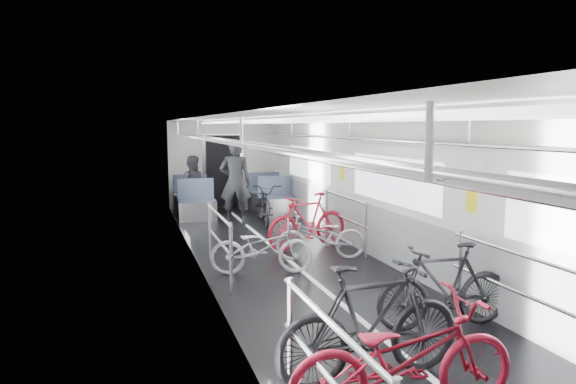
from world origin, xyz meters
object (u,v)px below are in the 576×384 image
bike_left_near (404,358)px  bike_left_far (262,247)px  bike_right_far (308,221)px  person_seated (192,186)px  bike_left_mid (371,323)px  bike_right_near (445,286)px  person_standing (235,182)px  bike_right_mid (321,236)px  bike_aisle (265,203)px

bike_left_near → bike_left_far: (-0.07, 4.14, -0.08)m
bike_right_far → person_seated: 4.43m
bike_left_near → bike_left_mid: (0.02, 0.60, 0.05)m
bike_left_far → bike_right_far: 1.84m
bike_right_near → person_standing: bearing=-167.5°
bike_right_mid → bike_right_near: bearing=15.4°
bike_left_near → bike_aisle: (1.04, 8.09, -0.01)m
bike_left_near → bike_right_mid: bearing=-10.0°
bike_right_far → bike_aisle: bearing=168.2°
person_seated → bike_right_far: bearing=129.4°
bike_right_mid → bike_aisle: bearing=-168.0°
bike_right_mid → person_seated: 5.23m
bike_right_mid → person_standing: (-0.75, 3.54, 0.58)m
bike_left_far → bike_aisle: (1.10, 3.94, 0.07)m
bike_left_far → bike_aisle: bearing=-4.1°
bike_right_far → bike_aisle: 2.58m
bike_left_near → person_standing: size_ratio=0.95×
bike_left_mid → person_standing: (0.34, 7.59, 0.44)m
bike_left_near → bike_left_far: bike_left_near is taller
bike_left_mid → bike_right_far: bearing=-15.5°
bike_left_mid → bike_aisle: (1.02, 7.49, -0.06)m
bike_right_near → bike_aisle: bike_right_near is taller
bike_right_far → person_standing: 2.84m
bike_right_near → person_standing: (-0.99, 6.73, 0.50)m
bike_left_far → person_standing: bearing=5.6°
bike_left_mid → bike_right_near: (1.33, 0.85, -0.06)m
bike_left_far → bike_right_near: 3.04m
bike_left_mid → bike_right_far: 5.04m
bike_right_mid → bike_right_far: (0.07, 0.86, 0.11)m
bike_right_far → bike_right_near: bearing=-12.1°
bike_left_near → bike_left_far: bearing=4.3°
bike_right_near → bike_left_mid: bearing=-53.2°
bike_right_far → bike_aisle: size_ratio=0.94×
bike_left_near → bike_left_far: size_ratio=1.18×
bike_right_near → bike_left_near: bearing=-38.7°
bike_left_far → person_seated: 5.51m
bike_left_mid → bike_left_far: bearing=-1.0°
bike_right_near → bike_right_far: bearing=-173.3°
bike_left_near → bike_aisle: bearing=-4.0°
bike_right_far → person_seated: size_ratio=1.12×
bike_right_mid → bike_right_far: bike_right_far is taller
bike_left_near → bike_left_mid: 0.60m
bike_left_near → bike_right_near: bike_left_near is taller
bike_right_near → bike_right_mid: size_ratio=1.06×
bike_left_mid → bike_right_mid: 4.20m
bike_right_far → bike_aisle: (-0.13, 2.58, -0.04)m
bike_left_mid → bike_right_mid: (1.09, 4.05, -0.14)m
bike_left_mid → person_standing: person_standing is taller
bike_right_mid → bike_right_far: 0.87m
bike_left_near → person_seated: size_ratio=1.22×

